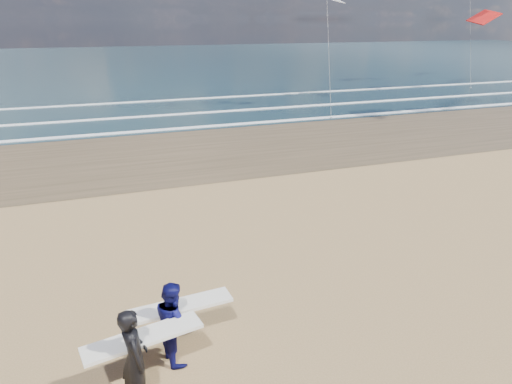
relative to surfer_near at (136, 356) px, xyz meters
name	(u,v)px	position (x,y,z in m)	size (l,w,h in m)	color
wet_sand_strip	(426,127)	(20.10, 17.12, -1.01)	(220.00, 12.00, 0.01)	#4D3E29
ocean	(216,61)	(20.10, 71.12, -1.00)	(220.00, 100.00, 0.02)	#193038
foam_breakers	(347,102)	(20.10, 27.22, -0.96)	(220.00, 11.70, 0.05)	white
surfer_near	(136,356)	(0.00, 0.00, 0.00)	(2.26, 1.20, 1.99)	black
surfer_far	(174,320)	(0.85, 0.94, -0.11)	(2.23, 1.18, 1.78)	#0E0E51
kite_1	(328,24)	(16.16, 24.03, 5.30)	(5.55, 4.71, 11.62)	slate
kite_5	(470,10)	(36.99, 32.91, 6.47)	(5.60, 4.72, 13.82)	slate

